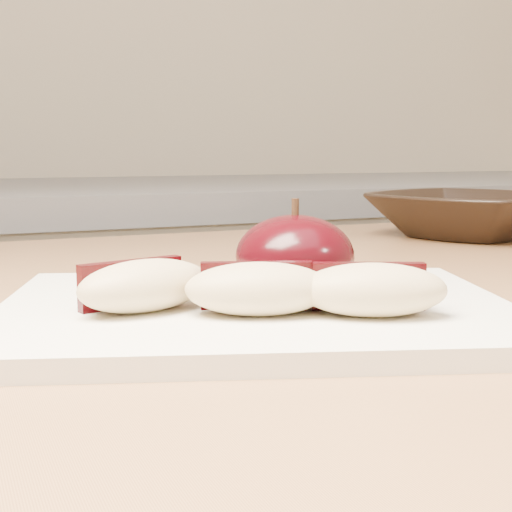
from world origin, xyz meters
name	(u,v)px	position (x,y,z in m)	size (l,w,h in m)	color
back_cabinet	(76,467)	(0.00, 1.20, 0.47)	(2.40, 0.62, 0.94)	silver
cutting_board	(256,311)	(-0.03, 0.40, 0.91)	(0.28, 0.20, 0.01)	silver
apple_half	(295,256)	(0.01, 0.43, 0.93)	(0.08, 0.08, 0.06)	black
apple_wedge_a	(144,285)	(-0.09, 0.40, 0.92)	(0.08, 0.05, 0.03)	tan
apple_wedge_b	(258,288)	(-0.04, 0.37, 0.92)	(0.08, 0.06, 0.03)	tan
apple_wedge_c	(372,289)	(0.01, 0.35, 0.92)	(0.08, 0.06, 0.03)	tan
bowl	(467,215)	(0.34, 0.66, 0.92)	(0.20, 0.20, 0.05)	black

